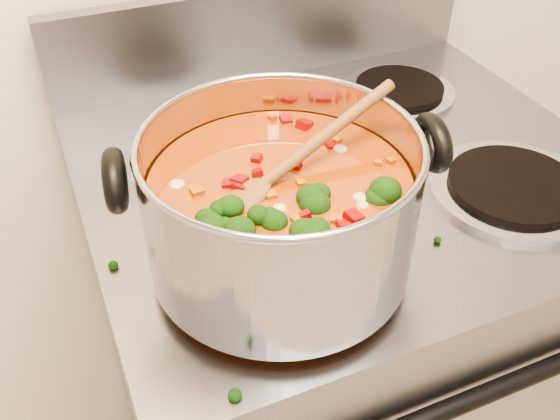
# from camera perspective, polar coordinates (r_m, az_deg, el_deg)

# --- Properties ---
(electric_range) EXTENTS (0.75, 0.68, 1.08)m
(electric_range) POSITION_cam_1_polar(r_m,az_deg,el_deg) (1.23, 4.62, -13.14)
(electric_range) COLOR gray
(electric_range) RESTS_ON ground
(stockpot) EXTENTS (0.36, 0.30, 0.18)m
(stockpot) POSITION_cam_1_polar(r_m,az_deg,el_deg) (0.68, 0.00, 0.19)
(stockpot) COLOR #A8A8B1
(stockpot) RESTS_ON electric_range
(wooden_spoon) EXTENTS (0.24, 0.09, 0.08)m
(wooden_spoon) POSITION_cam_1_polar(r_m,az_deg,el_deg) (0.65, 0.56, 4.03)
(wooden_spoon) COLOR brown
(wooden_spoon) RESTS_ON stockpot
(cooktop_crumbs) EXTENTS (0.32, 0.37, 0.01)m
(cooktop_crumbs) POSITION_cam_1_polar(r_m,az_deg,el_deg) (0.71, -4.69, -8.21)
(cooktop_crumbs) COLOR black
(cooktop_crumbs) RESTS_ON electric_range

